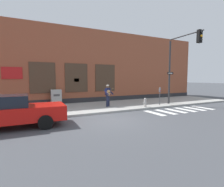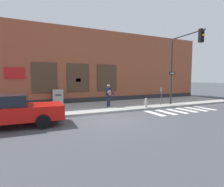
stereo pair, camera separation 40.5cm
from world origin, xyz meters
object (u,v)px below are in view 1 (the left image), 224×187
object	(u,v)px
red_car	(12,112)
utility_box	(56,97)
busker	(108,94)
traffic_light	(180,58)
parking_meter	(160,93)
fire_hydrant	(145,103)

from	to	relation	value
red_car	utility_box	bearing A→B (deg)	62.77
busker	traffic_light	distance (m)	6.33
traffic_light	red_car	bearing A→B (deg)	-176.19
parking_meter	utility_box	distance (m)	8.55
utility_box	fire_hydrant	bearing A→B (deg)	-35.85
traffic_light	utility_box	world-z (taller)	traffic_light
busker	parking_meter	xyz separation A→B (m)	(4.28, -1.00, -0.02)
red_car	busker	distance (m)	6.94
fire_hydrant	parking_meter	bearing A→B (deg)	15.10
red_car	utility_box	size ratio (longest dim) A/B	3.72
utility_box	fire_hydrant	size ratio (longest dim) A/B	1.79
parking_meter	red_car	bearing A→B (deg)	-169.83
traffic_light	fire_hydrant	world-z (taller)	traffic_light
busker	traffic_light	xyz separation A→B (m)	(5.26, -2.13, 2.82)
red_car	parking_meter	xyz separation A→B (m)	(10.58, 1.90, 0.31)
fire_hydrant	traffic_light	bearing A→B (deg)	-12.14
busker	parking_meter	world-z (taller)	busker
busker	parking_meter	bearing A→B (deg)	-13.16
fire_hydrant	busker	bearing A→B (deg)	147.67
traffic_light	parking_meter	world-z (taller)	traffic_light
busker	fire_hydrant	size ratio (longest dim) A/B	2.41
traffic_light	fire_hydrant	distance (m)	4.52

